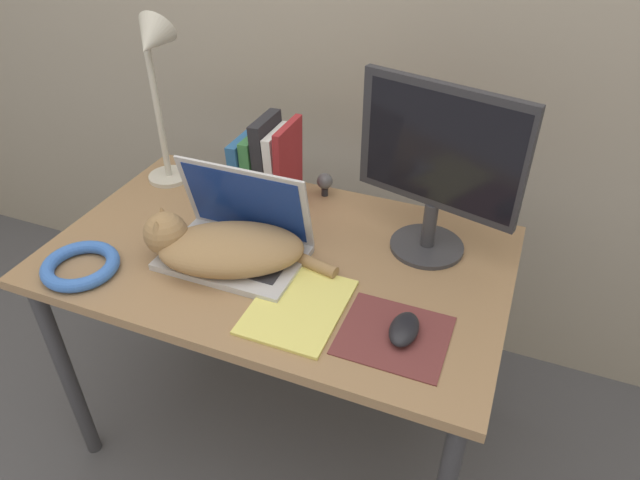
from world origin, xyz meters
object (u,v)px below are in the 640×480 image
at_px(notepad, 298,306).
at_px(external_monitor, 438,165).
at_px(desk_lamp, 155,73).
at_px(book_row, 267,163).
at_px(webcam, 325,182).
at_px(laptop, 237,240).
at_px(cat, 222,247).
at_px(cable_coil, 80,266).
at_px(computer_mouse, 404,329).

bearing_deg(notepad, external_monitor, 56.70).
bearing_deg(desk_lamp, book_row, 10.45).
bearing_deg(webcam, laptop, -105.35).
height_order(cat, notepad, cat).
height_order(desk_lamp, notepad, desk_lamp).
xyz_separation_m(laptop, cable_coil, (-0.34, -0.21, -0.03)).
xyz_separation_m(notepad, webcam, (-0.13, 0.49, 0.04)).
bearing_deg(laptop, book_row, 101.14).
bearing_deg(cable_coil, computer_mouse, 5.79).
relative_size(book_row, desk_lamp, 0.48).
bearing_deg(book_row, notepad, -56.37).
height_order(computer_mouse, desk_lamp, desk_lamp).
xyz_separation_m(computer_mouse, notepad, (-0.25, -0.00, -0.02)).
relative_size(external_monitor, computer_mouse, 4.10).
distance_m(laptop, notepad, 0.26).
bearing_deg(notepad, desk_lamp, 147.53).
distance_m(cable_coil, webcam, 0.72).
relative_size(laptop, webcam, 4.88).
distance_m(computer_mouse, desk_lamp, 0.98).
height_order(laptop, webcam, laptop).
relative_size(book_row, notepad, 0.93).
xyz_separation_m(desk_lamp, webcam, (0.46, 0.12, -0.31)).
height_order(external_monitor, webcam, external_monitor).
distance_m(laptop, desk_lamp, 0.54).
bearing_deg(webcam, desk_lamp, -165.61).
distance_m(laptop, webcam, 0.38).
distance_m(cat, desk_lamp, 0.55).
relative_size(cat, external_monitor, 1.09).
bearing_deg(external_monitor, notepad, -123.30).
xyz_separation_m(computer_mouse, desk_lamp, (-0.84, 0.37, 0.34)).
relative_size(computer_mouse, desk_lamp, 0.21).
distance_m(cat, notepad, 0.26).
bearing_deg(book_row, webcam, 21.45).
bearing_deg(external_monitor, computer_mouse, -85.29).
distance_m(cable_coil, notepad, 0.57).
height_order(laptop, desk_lamp, desk_lamp).
bearing_deg(cable_coil, cat, 26.68).
bearing_deg(webcam, external_monitor, -23.25).
relative_size(external_monitor, cable_coil, 2.34).
bearing_deg(external_monitor, cat, -150.91).
height_order(book_row, desk_lamp, desk_lamp).
xyz_separation_m(cat, webcam, (0.12, 0.41, -0.01)).
relative_size(desk_lamp, notepad, 1.93).
relative_size(computer_mouse, notepad, 0.40).
relative_size(cat, desk_lamp, 0.93).
distance_m(book_row, cable_coil, 0.59).
xyz_separation_m(book_row, cable_coil, (-0.28, -0.51, -0.09)).
bearing_deg(desk_lamp, cat, -40.34).
bearing_deg(book_row, computer_mouse, -38.36).
bearing_deg(cat, desk_lamp, 139.66).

